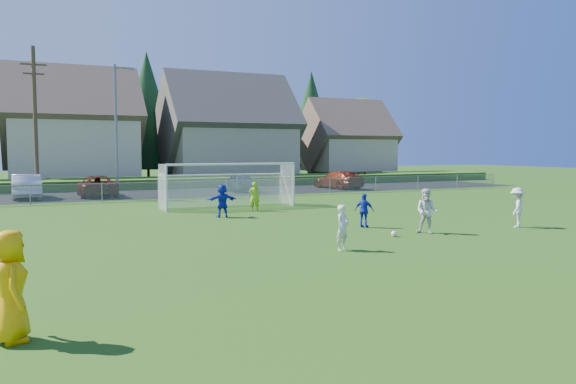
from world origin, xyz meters
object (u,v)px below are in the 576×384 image
car_g (338,180)px  referee (10,286)px  player_white_b (427,211)px  soccer_goal (227,178)px  player_white_c (517,207)px  goalkeeper (254,197)px  player_white_a (343,228)px  car_b (26,186)px  car_c (97,186)px  player_blue_b (222,201)px  soccer_ball (394,234)px  car_e (239,182)px  player_blue_a (364,211)px

car_g → referee: bearing=43.8°
player_white_b → soccer_goal: size_ratio=0.23×
player_white_c → soccer_goal: soccer_goal is taller
player_white_b → goalkeeper: size_ratio=1.12×
player_white_a → player_white_b: player_white_b is taller
player_white_b → car_b: (-13.85, 23.79, -0.05)m
player_white_c → car_c: bearing=-92.9°
player_white_b → player_white_c: player_white_b is taller
player_blue_b → goalkeeper: (2.39, 1.85, -0.02)m
soccer_ball → car_b: bearing=117.1°
car_c → car_e: size_ratio=1.24×
player_blue_b → car_b: car_b is taller
player_blue_a → player_white_b: bearing=170.9°
player_blue_a → car_b: (-12.62, 21.33, 0.11)m
car_c → car_g: bearing=-179.5°
player_blue_b → car_g: (15.18, 15.03, -0.06)m
player_white_c → car_b: player_white_c is taller
referee → car_b: 30.60m
car_e → player_blue_a: bearing=85.3°
player_white_c → car_c: 27.55m
player_blue_a → goalkeeper: goalkeeper is taller
player_white_b → referee: bearing=-102.0°
soccer_goal → car_g: bearing=38.4°
car_b → referee: bearing=87.6°
referee → car_c: 30.76m
referee → soccer_goal: size_ratio=0.25×
player_white_a → player_blue_b: player_blue_b is taller
player_white_c → soccer_goal: bearing=-90.9°
player_white_a → goalkeeper: goalkeeper is taller
goalkeeper → car_g: bearing=-112.3°
soccer_ball → car_e: 24.09m
goalkeeper → player_blue_b: bearing=59.5°
soccer_goal → goalkeeper: bearing=-75.9°
car_e → car_b: bearing=1.7°
player_white_a → car_b: (-9.07, 25.55, 0.08)m
soccer_ball → car_e: (2.73, 23.93, 0.60)m
car_c → goalkeeper: bearing=116.6°
referee → car_e: size_ratio=0.45×
referee → car_g: 38.56m
soccer_ball → player_blue_a: 2.67m
goalkeeper → car_c: (-6.38, 13.36, -0.05)m
soccer_ball → player_blue_a: (0.36, 2.58, 0.60)m
player_white_c → player_blue_a: (-5.79, 2.64, -0.12)m
car_e → referee: bearing=65.0°
soccer_ball → soccer_goal: bearing=99.1°
referee → player_white_a: size_ratio=1.29×
player_blue_a → car_g: bearing=-63.4°
soccer_ball → car_e: bearing=83.5°
player_white_a → car_g: (14.55, 25.16, 0.00)m
car_b → car_g: car_b is taller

